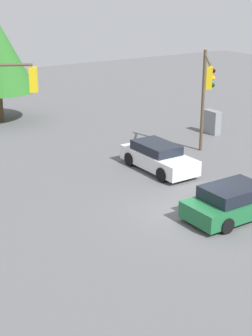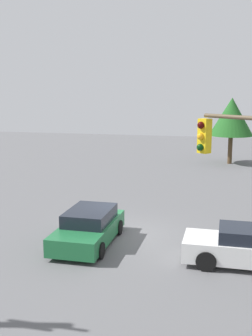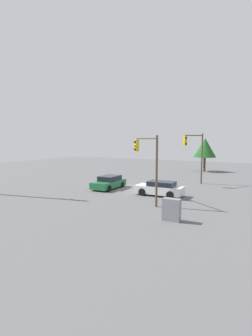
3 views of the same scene
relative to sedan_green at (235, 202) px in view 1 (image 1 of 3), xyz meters
name	(u,v)px [view 1 (image 1 of 3)]	position (x,y,z in m)	size (l,w,h in m)	color
ground_plane	(188,213)	(-1.29, -1.32, -0.66)	(80.00, 80.00, 0.00)	#5B5B5E
sedan_green	(235,202)	(0.00, 0.00, 0.00)	(2.03, 4.40, 1.38)	#1E6638
sedan_white	(158,157)	(-6.19, 0.77, 0.02)	(4.47, 1.89, 1.38)	silver
traffic_signal_cross	(206,88)	(-6.24, 3.78, 3.21)	(3.21, 2.60, 5.62)	brown
electrical_cabinet	(212,122)	(-9.76, 7.65, 0.08)	(1.16, 0.51, 1.47)	gray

